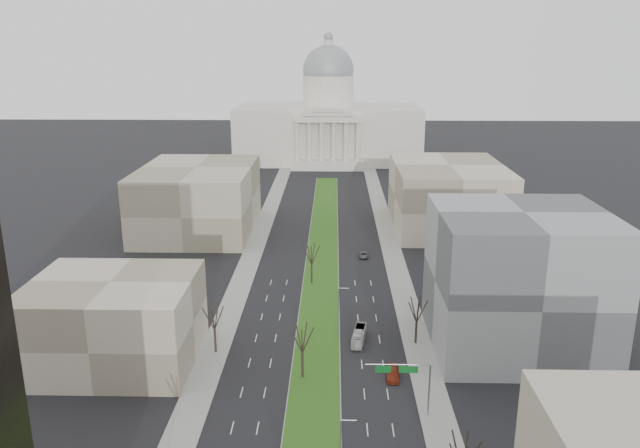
# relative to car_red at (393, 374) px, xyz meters

# --- Properties ---
(ground) EXTENTS (600.00, 600.00, 0.00)m
(ground) POSITION_rel_car_red_xyz_m (-12.16, 39.75, -0.71)
(ground) COLOR black
(ground) RESTS_ON ground
(median) EXTENTS (8.00, 222.03, 0.20)m
(median) POSITION_rel_car_red_xyz_m (-12.16, 38.73, -0.61)
(median) COLOR #999993
(median) RESTS_ON ground
(sidewalk_left) EXTENTS (5.00, 330.00, 0.15)m
(sidewalk_left) POSITION_rel_car_red_xyz_m (-29.66, 14.75, -0.63)
(sidewalk_left) COLOR gray
(sidewalk_left) RESTS_ON ground
(sidewalk_right) EXTENTS (5.00, 330.00, 0.15)m
(sidewalk_right) POSITION_rel_car_red_xyz_m (5.34, 14.75, -0.63)
(sidewalk_right) COLOR gray
(sidewalk_right) RESTS_ON ground
(capitol) EXTENTS (80.00, 46.00, 55.00)m
(capitol) POSITION_rel_car_red_xyz_m (-12.16, 189.33, 15.60)
(capitol) COLOR beige
(capitol) RESTS_ON ground
(building_beige_left) EXTENTS (26.00, 22.00, 14.00)m
(building_beige_left) POSITION_rel_car_red_xyz_m (-45.16, 4.75, 6.29)
(building_beige_left) COLOR gray
(building_beige_left) RESTS_ON ground
(building_grey_right) EXTENTS (28.00, 26.00, 24.00)m
(building_grey_right) POSITION_rel_car_red_xyz_m (21.84, 11.75, 11.29)
(building_grey_right) COLOR #57595B
(building_grey_right) RESTS_ON ground
(building_far_left) EXTENTS (30.00, 40.00, 18.00)m
(building_far_left) POSITION_rel_car_red_xyz_m (-47.16, 79.75, 8.29)
(building_far_left) COLOR gray
(building_far_left) RESTS_ON ground
(building_far_right) EXTENTS (30.00, 40.00, 18.00)m
(building_far_right) POSITION_rel_car_red_xyz_m (22.84, 84.75, 8.29)
(building_far_right) COLOR gray
(building_far_right) RESTS_ON ground
(tree_left_far) EXTENTS (5.28, 5.28, 9.50)m
(tree_left_far) POSITION_rel_car_red_xyz_m (-29.36, 7.75, 6.13)
(tree_left_far) COLOR black
(tree_left_far) RESTS_ON ground
(tree_right_far) EXTENTS (5.04, 5.04, 9.07)m
(tree_right_far) POSITION_rel_car_red_xyz_m (5.04, 11.75, 5.82)
(tree_right_far) COLOR black
(tree_right_far) RESTS_ON ground
(tree_median_b) EXTENTS (5.40, 5.40, 9.72)m
(tree_median_b) POSITION_rel_car_red_xyz_m (-14.16, -0.25, 6.29)
(tree_median_b) COLOR black
(tree_median_b) RESTS_ON ground
(tree_median_c) EXTENTS (5.40, 5.40, 9.72)m
(tree_median_c) POSITION_rel_car_red_xyz_m (-14.16, 39.75, 6.29)
(tree_median_c) COLOR black
(tree_median_c) RESTS_ON ground
(streetlamp_median_c) EXTENTS (1.90, 0.20, 9.16)m
(streetlamp_median_c) POSITION_rel_car_red_xyz_m (-8.40, 14.75, 4.10)
(streetlamp_median_c) COLOR gray
(streetlamp_median_c) RESTS_ON ground
(mast_arm_signs) EXTENTS (9.12, 0.24, 8.09)m
(mast_arm_signs) POSITION_rel_car_red_xyz_m (1.33, -10.23, 5.40)
(mast_arm_signs) COLOR gray
(mast_arm_signs) RESTS_ON ground
(car_red) EXTENTS (2.39, 5.03, 1.42)m
(car_red) POSITION_rel_car_red_xyz_m (0.00, 0.00, 0.00)
(car_red) COLOR maroon
(car_red) RESTS_ON ground
(car_grey_far) EXTENTS (2.09, 4.47, 1.24)m
(car_grey_far) POSITION_rel_car_red_xyz_m (-2.04, 57.37, -0.09)
(car_grey_far) COLOR #53555C
(car_grey_far) RESTS_ON ground
(box_van) EXTENTS (3.12, 8.21, 2.23)m
(box_van) POSITION_rel_car_red_xyz_m (-4.84, 12.45, 0.41)
(box_van) COLOR silver
(box_van) RESTS_ON ground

